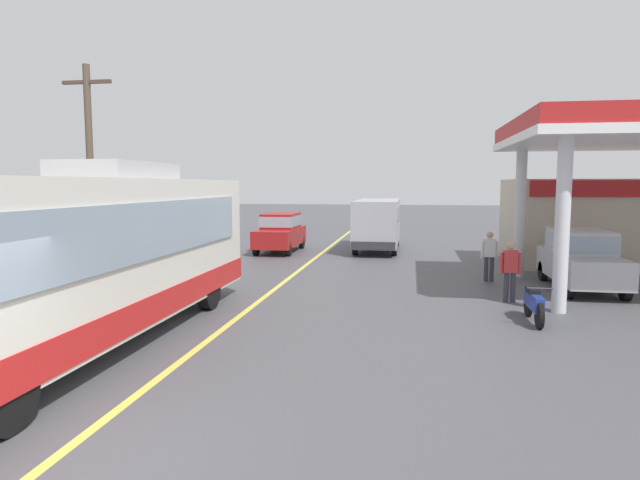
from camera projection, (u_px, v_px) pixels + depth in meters
ground at (323, 252)px, 26.07m from camera, size 120.00×120.00×0.00m
lane_divider_stripe at (303, 267)px, 21.17m from camera, size 0.16×50.00×0.01m
coach_bus_main at (94, 259)px, 10.89m from camera, size 2.60×11.04×3.69m
gas_station_roadside at (620, 200)px, 19.66m from camera, size 9.10×11.95×5.10m
car_at_pump at (581, 256)px, 16.74m from camera, size 1.70×4.20×1.82m
minibus_opposing_lane at (378, 220)px, 26.57m from camera, size 2.04×6.13×2.44m
motorcycle_parked_forecourt at (534, 303)px, 12.77m from camera, size 0.55×1.80×0.92m
pedestrian_near_pump at (510, 268)px, 14.89m from camera, size 0.55×0.22×1.66m
pedestrian_by_shop at (489, 253)px, 18.05m from camera, size 0.55×0.22×1.66m
car_trailing_behind_bus at (280, 230)px, 26.05m from camera, size 1.70×4.20×1.82m
utility_pole_roadside at (90, 166)px, 19.07m from camera, size 1.80×0.24×7.30m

